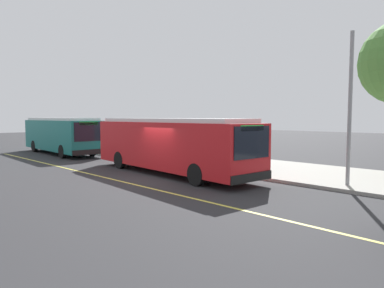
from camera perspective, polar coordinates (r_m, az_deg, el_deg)
name	(u,v)px	position (r m, az deg, el deg)	size (l,w,h in m)	color
ground_plane	(163,177)	(17.96, -4.68, -5.33)	(120.00, 120.00, 0.00)	#2B2B2D
sidewalk_curb	(238,164)	(22.20, 7.40, -3.29)	(44.00, 6.40, 0.15)	gray
lane_stripe_center	(126,182)	(16.67, -10.57, -6.13)	(36.00, 0.14, 0.01)	#E0D64C
transit_bus_main	(170,143)	(18.87, -3.53, 0.09)	(11.52, 3.33, 2.95)	red
transit_bus_second	(61,134)	(30.91, -20.35, 1.49)	(10.54, 3.07, 2.95)	#146B66
bus_shelter	(227,134)	(22.68, 5.67, 1.56)	(2.90, 1.60, 2.48)	#333338
waiting_bench	(233,155)	(22.58, 6.57, -1.73)	(1.60, 0.48, 0.95)	brown
route_sign_post	(235,137)	(19.26, 6.96, 1.17)	(0.44, 0.08, 2.80)	#333338
utility_pole	(350,109)	(16.16, 24.13, 5.16)	(0.16, 0.16, 6.40)	gray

